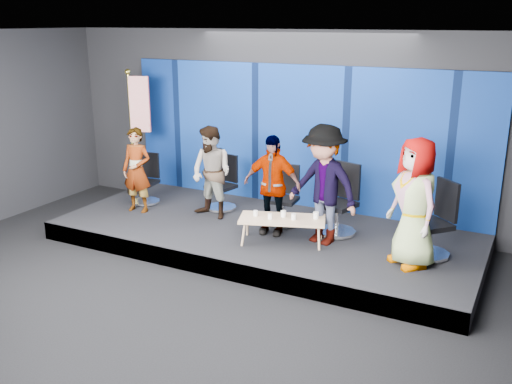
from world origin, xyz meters
The scene contains 21 objects.
ground centered at (0.00, 0.00, 0.00)m, with size 10.00×10.00×0.00m, color black.
room_walls centered at (0.00, 0.00, 2.43)m, with size 10.02×8.02×3.51m.
riser centered at (0.00, 2.50, 0.15)m, with size 7.00×3.00×0.30m, color black.
backdrop centered at (0.00, 3.95, 1.60)m, with size 7.00×0.08×2.60m, color #071C53.
chair_a centered at (-2.61, 2.73, 0.61)m, with size 0.59×0.59×0.95m.
panelist_a centered at (-2.44, 2.26, 1.07)m, with size 0.56×0.37×1.54m, color black.
chair_b centered at (-1.14, 3.08, 0.63)m, with size 0.66×0.66×1.00m.
panelist_b centered at (-1.06, 2.59, 1.11)m, with size 0.79×0.61×1.62m, color black.
chair_c centered at (0.20, 2.87, 0.63)m, with size 0.62×0.62×1.01m.
panelist_c centered at (0.20, 2.37, 1.12)m, with size 0.96×0.40×1.63m, color black.
chair_d centered at (1.19, 2.85, 0.68)m, with size 0.79×0.79×1.16m.
panelist_d centered at (1.09, 2.35, 1.24)m, with size 1.21×0.69×1.87m, color black.
chair_e centered at (2.73, 2.59, 0.68)m, with size 0.91×0.91×1.14m.
panelist_e centered at (2.52, 2.13, 1.23)m, with size 0.90×0.59×1.85m, color black.
coffee_table centered at (0.54, 2.05, 0.67)m, with size 1.43×0.97×0.41m.
mug_a centered at (0.13, 1.95, 0.75)m, with size 0.07×0.07×0.08m, color white.
mug_b centered at (0.39, 1.93, 0.75)m, with size 0.07×0.07×0.08m, color white.
mug_c centered at (0.53, 2.11, 0.76)m, with size 0.08×0.08×0.10m, color white.
mug_d centered at (0.73, 2.06, 0.75)m, with size 0.08×0.08×0.09m, color white.
mug_e centered at (1.01, 2.27, 0.76)m, with size 0.09×0.09×0.10m, color white.
flag_stand centered at (-3.13, 3.20, 1.60)m, with size 0.55×0.33×2.46m.
Camera 1 is at (4.00, -5.57, 3.66)m, focal length 40.00 mm.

